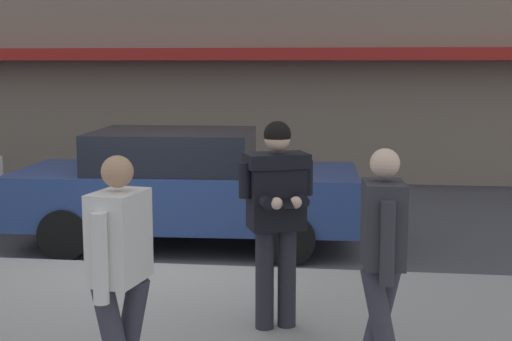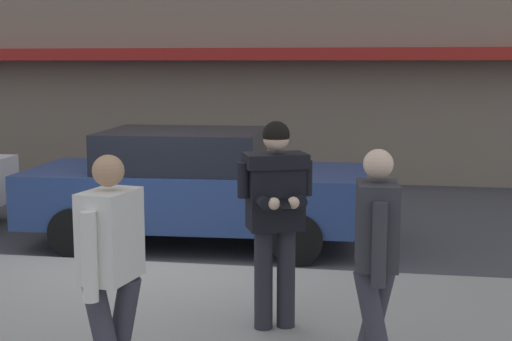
{
  "view_description": "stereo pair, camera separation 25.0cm",
  "coord_description": "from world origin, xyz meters",
  "px_view_note": "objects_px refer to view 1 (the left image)",
  "views": [
    {
      "loc": [
        2.22,
        -7.96,
        2.42
      ],
      "look_at": [
        1.46,
        -1.84,
        1.49
      ],
      "focal_mm": 50.0,
      "sensor_mm": 36.0,
      "label": 1
    },
    {
      "loc": [
        2.47,
        -7.92,
        2.42
      ],
      "look_at": [
        1.46,
        -1.84,
        1.49
      ],
      "focal_mm": 50.0,
      "sensor_mm": 36.0,
      "label": 2
    }
  ],
  "objects_px": {
    "pedestrian_in_light_coat": "(120,266)",
    "pedestrian_with_bag": "(382,250)",
    "parked_sedan_mid": "(184,187)",
    "man_texting_on_phone": "(276,202)"
  },
  "relations": [
    {
      "from": "parked_sedan_mid",
      "to": "pedestrian_with_bag",
      "type": "distance_m",
      "value": 4.82
    },
    {
      "from": "pedestrian_in_light_coat",
      "to": "man_texting_on_phone",
      "type": "bearing_deg",
      "value": 60.16
    },
    {
      "from": "man_texting_on_phone",
      "to": "pedestrian_with_bag",
      "type": "xyz_separation_m",
      "value": [
        0.85,
        -0.91,
        -0.14
      ]
    },
    {
      "from": "pedestrian_in_light_coat",
      "to": "pedestrian_with_bag",
      "type": "relative_size",
      "value": 1.0
    },
    {
      "from": "parked_sedan_mid",
      "to": "pedestrian_with_bag",
      "type": "height_order",
      "value": "pedestrian_with_bag"
    },
    {
      "from": "parked_sedan_mid",
      "to": "pedestrian_in_light_coat",
      "type": "relative_size",
      "value": 2.69
    },
    {
      "from": "parked_sedan_mid",
      "to": "pedestrian_in_light_coat",
      "type": "height_order",
      "value": "pedestrian_in_light_coat"
    },
    {
      "from": "man_texting_on_phone",
      "to": "parked_sedan_mid",
      "type": "bearing_deg",
      "value": 115.41
    },
    {
      "from": "man_texting_on_phone",
      "to": "pedestrian_in_light_coat",
      "type": "relative_size",
      "value": 1.06
    },
    {
      "from": "man_texting_on_phone",
      "to": "pedestrian_in_light_coat",
      "type": "bearing_deg",
      "value": -119.84
    }
  ]
}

